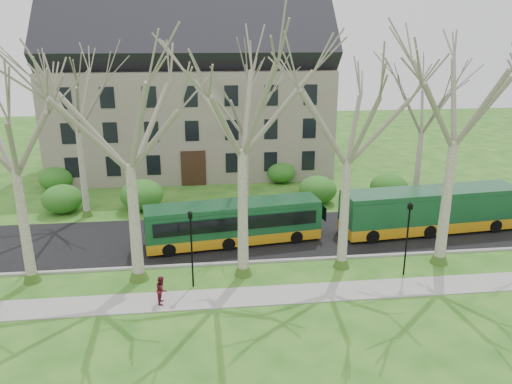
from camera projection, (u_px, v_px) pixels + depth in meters
ground at (297, 272)px, 28.94m from camera, size 120.00×120.00×0.00m
sidewalk at (306, 293)px, 26.56m from camera, size 70.00×2.00×0.06m
road at (282, 235)px, 34.13m from camera, size 80.00×8.00×0.06m
curb at (293, 260)px, 30.33m from camera, size 80.00×0.25×0.14m
building at (191, 88)px, 48.49m from camera, size 26.50×12.20×16.00m
tree_row_verge at (300, 154)px, 27.07m from camera, size 49.00×7.00×14.00m
tree_row_far at (254, 134)px, 37.34m from camera, size 33.00×7.00×12.00m
lamp_row at (302, 238)px, 27.20m from camera, size 36.22×0.22×4.30m
hedges at (210, 187)px, 41.35m from camera, size 30.60×8.60×2.00m
bus_lead at (233, 222)px, 32.43m from camera, size 11.54×3.86×2.83m
bus_follow at (430, 210)px, 34.34m from camera, size 12.63×3.69×3.11m
pedestrian_b at (162, 290)px, 25.38m from camera, size 0.59×0.74×1.48m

